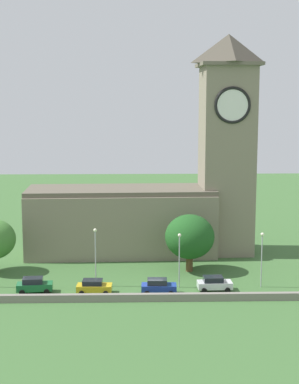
# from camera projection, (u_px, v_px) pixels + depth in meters

# --- Properties ---
(ground_plane) EXTENTS (200.00, 200.00, 0.00)m
(ground_plane) POSITION_uv_depth(u_px,v_px,m) (150.00, 260.00, 86.44)
(ground_plane) COLOR #3D6633
(church) EXTENTS (34.86, 11.04, 32.87)m
(church) POSITION_uv_depth(u_px,v_px,m) (164.00, 190.00, 89.13)
(church) COLOR gray
(church) RESTS_ON ground
(quay_barrier) EXTENTS (54.64, 0.70, 0.90)m
(quay_barrier) POSITION_uv_depth(u_px,v_px,m) (154.00, 297.00, 68.67)
(quay_barrier) COLOR gray
(quay_barrier) RESTS_ON ground
(car_green) EXTENTS (4.45, 2.47, 1.90)m
(car_green) POSITION_uv_depth(u_px,v_px,m) (34.00, 285.00, 71.56)
(car_green) COLOR #1E6B38
(car_green) RESTS_ON ground
(car_yellow) EXTENTS (4.32, 2.32, 1.70)m
(car_yellow) POSITION_uv_depth(u_px,v_px,m) (94.00, 286.00, 71.39)
(car_yellow) COLOR gold
(car_yellow) RESTS_ON ground
(car_blue) EXTENTS (4.29, 2.24, 1.88)m
(car_blue) POSITION_uv_depth(u_px,v_px,m) (158.00, 286.00, 71.10)
(car_blue) COLOR #233D9E
(car_blue) RESTS_ON ground
(car_white) EXTENTS (4.29, 2.35, 1.80)m
(car_white) POSITION_uv_depth(u_px,v_px,m) (214.00, 283.00, 72.37)
(car_white) COLOR silver
(car_white) RESTS_ON ground
(streetlamp_west_mid) EXTENTS (0.44, 0.44, 7.46)m
(streetlamp_west_mid) POSITION_uv_depth(u_px,v_px,m) (95.00, 248.00, 73.47)
(streetlamp_west_mid) COLOR #9EA0A5
(streetlamp_west_mid) RESTS_ON ground
(streetlamp_central) EXTENTS (0.44, 0.44, 6.93)m
(streetlamp_central) POSITION_uv_depth(u_px,v_px,m) (179.00, 251.00, 73.05)
(streetlamp_central) COLOR #9EA0A5
(streetlamp_central) RESTS_ON ground
(streetlamp_east_mid) EXTENTS (0.44, 0.44, 7.02)m
(streetlamp_east_mid) POSITION_uv_depth(u_px,v_px,m) (262.00, 251.00, 73.14)
(streetlamp_east_mid) COLOR #9EA0A5
(streetlamp_east_mid) RESTS_ON ground
(tree_riverside_west) EXTENTS (6.76, 6.76, 7.91)m
(tree_riverside_west) POSITION_uv_depth(u_px,v_px,m) (190.00, 237.00, 79.95)
(tree_riverside_west) COLOR brown
(tree_riverside_west) RESTS_ON ground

